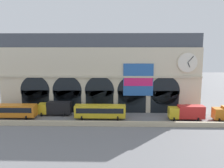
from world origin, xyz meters
TOP-DOWN VIEW (x-y plane):
  - ground_plane at (0.00, 0.00)m, footprint 200.00×200.00m
  - quay_parapet_wall at (0.00, -4.90)m, footprint 90.00×0.70m
  - station_building at (0.04, 7.66)m, footprint 47.95×5.75m
  - bus_west at (-19.14, -0.33)m, footprint 11.00×3.25m
  - box_truck_midwest at (-10.01, 2.55)m, footprint 7.50×2.91m
  - bus_center at (0.52, -0.33)m, footprint 11.00×3.25m
  - box_truck_east at (19.23, -0.33)m, footprint 7.50×2.91m

SIDE VIEW (x-z plane):
  - ground_plane at x=0.00m, z-range 0.00..0.00m
  - quay_parapet_wall at x=0.00m, z-range 0.00..0.97m
  - box_truck_midwest at x=-10.01m, z-range 0.14..3.26m
  - box_truck_east at x=19.23m, z-range 0.14..3.26m
  - bus_west at x=-19.14m, z-range 0.23..3.33m
  - bus_center at x=0.52m, z-range 0.23..3.33m
  - station_building at x=0.04m, z-range -0.24..18.53m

